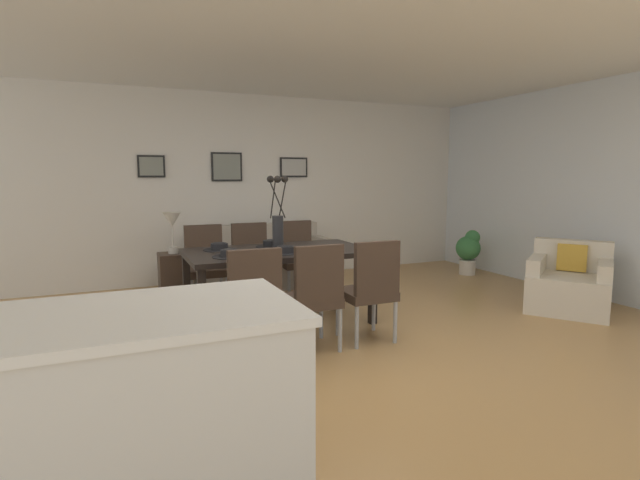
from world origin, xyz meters
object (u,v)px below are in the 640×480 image
bowl_near_right (219,246)px  framed_picture_center (227,167)px  dining_chair_far_right (252,258)px  framed_picture_right (294,167)px  table_lamp (172,223)px  side_table (174,274)px  framed_picture_left (151,166)px  dining_chair_near_left (252,298)px  dining_chair_mid_right (298,255)px  bowl_near_left (230,252)px  potted_plant (469,250)px  dining_chair_near_right (205,262)px  dining_chair_far_left (314,292)px  dining_table (278,257)px  sofa (262,264)px  bowl_far_left (286,249)px  dining_chair_mid_left (370,286)px  bowl_far_right (271,243)px  armchair (569,284)px  centerpiece_vase (278,222)px

bowl_near_right → framed_picture_center: 2.17m
dining_chair_far_right → framed_picture_right: bearing=51.6°
table_lamp → framed_picture_center: (0.83, 0.57, 0.70)m
side_table → framed_picture_left: (-0.16, 0.57, 1.33)m
framed_picture_center → dining_chair_near_left: bearing=-99.8°
side_table → framed_picture_right: bearing=17.4°
dining_chair_mid_right → bowl_near_left: 1.62m
framed_picture_center → dining_chair_mid_right: bearing=-65.5°
bowl_near_right → potted_plant: (3.91, 0.86, -0.41)m
bowl_near_left → dining_chair_near_right: bearing=91.3°
dining_chair_far_left → potted_plant: dining_chair_far_left is taller
dining_table → dining_chair_far_left: size_ratio=1.96×
bowl_near_left → framed_picture_left: (-0.45, 2.39, 0.81)m
side_table → dining_chair_near_left: bearing=-83.1°
dining_chair_near_right → dining_chair_mid_right: same height
side_table → framed_picture_center: (0.83, 0.57, 1.33)m
bowl_near_left → sofa: bearing=65.2°
bowl_near_left → bowl_far_left: 0.54m
bowl_near_left → bowl_far_left: size_ratio=1.00×
dining_chair_far_right → dining_chair_near_left: bearing=-105.9°
framed_picture_right → dining_chair_far_right: bearing=-128.4°
dining_chair_near_right → sofa: 1.23m
dining_chair_mid_right → dining_chair_mid_left: bearing=-90.5°
dining_chair_mid_right → bowl_near_left: bearing=-133.8°
dining_chair_far_left → potted_plant: 3.92m
bowl_far_right → table_lamp: bearing=121.1°
table_lamp → framed_picture_center: bearing=34.5°
dining_chair_near_left → dining_chair_far_right: bearing=74.1°
dining_chair_mid_right → armchair: size_ratio=0.82×
dining_chair_mid_right → sofa: bearing=106.5°
dining_chair_mid_right → table_lamp: table_lamp is taller
dining_table → bowl_far_left: bearing=-90.0°
dining_chair_mid_left → framed_picture_center: 3.29m
framed_picture_right → potted_plant: 2.88m
centerpiece_vase → framed_picture_left: bearing=114.6°
bowl_far_right → potted_plant: (3.37, 0.86, -0.41)m
potted_plant → bowl_near_left: bearing=-161.4°
side_table → table_lamp: size_ratio=1.02×
dining_chair_far_left → bowl_far_left: dining_chair_far_left is taller
bowl_near_right → potted_plant: bearing=12.5°
side_table → framed_picture_right: framed_picture_right is taller
bowl_far_left → potted_plant: (3.37, 1.31, -0.41)m
dining_table → dining_chair_far_left: bearing=-89.8°
dining_chair_mid_left → bowl_near_left: dining_chair_mid_left is taller
bowl_near_right → dining_chair_mid_left: bearing=-45.9°
dining_chair_far_right → framed_picture_left: (-0.97, 1.28, 1.08)m
centerpiece_vase → bowl_far_right: size_ratio=4.32×
dining_chair_mid_left → bowl_near_right: dining_chair_mid_left is taller
dining_chair_near_right → side_table: dining_chair_near_right is taller
bowl_far_left → framed_picture_right: size_ratio=0.40×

